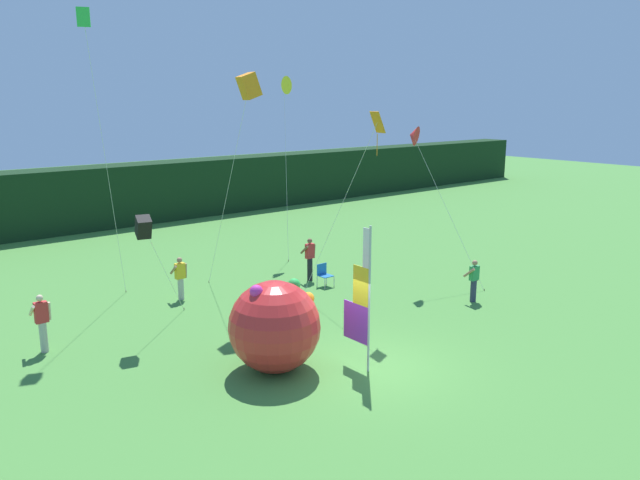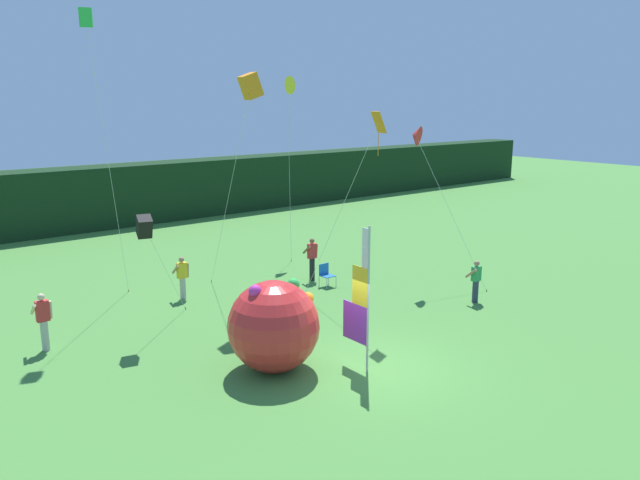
# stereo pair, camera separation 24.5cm
# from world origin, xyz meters

# --- Properties ---
(ground_plane) EXTENTS (120.00, 120.00, 0.00)m
(ground_plane) POSITION_xyz_m (0.00, 0.00, 0.00)
(ground_plane) COLOR #478438
(distant_treeline) EXTENTS (80.00, 2.40, 3.53)m
(distant_treeline) POSITION_xyz_m (0.00, 24.00, 1.76)
(distant_treeline) COLOR black
(distant_treeline) RESTS_ON ground
(banner_flag) EXTENTS (0.06, 1.03, 4.07)m
(banner_flag) POSITION_xyz_m (-0.28, 0.11, 1.95)
(banner_flag) COLOR #B7B7BC
(banner_flag) RESTS_ON ground
(person_near_banner) EXTENTS (0.55, 0.48, 1.77)m
(person_near_banner) POSITION_xyz_m (3.97, 7.65, 0.95)
(person_near_banner) COLOR black
(person_near_banner) RESTS_ON ground
(person_mid_field) EXTENTS (0.55, 0.48, 1.57)m
(person_mid_field) POSITION_xyz_m (6.90, 1.70, 0.83)
(person_mid_field) COLOR #2D334C
(person_mid_field) RESTS_ON ground
(person_far_left) EXTENTS (0.55, 0.48, 1.61)m
(person_far_left) POSITION_xyz_m (-1.27, 8.77, 0.86)
(person_far_left) COLOR #B7B2A3
(person_far_left) RESTS_ON ground
(person_far_right) EXTENTS (0.55, 0.48, 1.76)m
(person_far_right) POSITION_xyz_m (-6.68, 6.87, 0.94)
(person_far_right) COLOR #B7B2A3
(person_far_right) RESTS_ON ground
(inflatable_balloon) EXTENTS (2.55, 2.52, 2.55)m
(inflatable_balloon) POSITION_xyz_m (-2.17, 1.52, 1.27)
(inflatable_balloon) COLOR red
(inflatable_balloon) RESTS_ON ground
(folding_chair) EXTENTS (0.51, 0.51, 0.89)m
(folding_chair) POSITION_xyz_m (3.93, 6.70, 0.51)
(folding_chair) COLOR #BCBCC1
(folding_chair) RESTS_ON ground
(kite_orange_box_0) EXTENTS (0.84, 3.69, 8.17)m
(kite_orange_box_0) POSITION_xyz_m (0.57, 6.66, 7.68)
(kite_orange_box_0) COLOR brown
(kite_orange_box_0) RESTS_ON ground
(kite_green_box_1) EXTENTS (1.74, 2.16, 10.10)m
(kite_green_box_1) POSITION_xyz_m (-3.96, 9.07, 9.70)
(kite_green_box_1) COLOR brown
(kite_green_box_1) RESTS_ON ground
(kite_red_delta_2) EXTENTS (1.49, 3.38, 6.29)m
(kite_red_delta_2) POSITION_xyz_m (7.25, 5.19, 5.86)
(kite_red_delta_2) COLOR brown
(kite_red_delta_2) RESTS_ON ground
(kite_black_box_3) EXTENTS (2.32, 2.04, 3.90)m
(kite_black_box_3) POSITION_xyz_m (-3.78, 5.96, 3.51)
(kite_black_box_3) COLOR brown
(kite_black_box_3) RESTS_ON ground
(kite_orange_diamond_4) EXTENTS (0.93, 3.43, 6.90)m
(kite_orange_diamond_4) POSITION_xyz_m (3.00, 3.17, 6.10)
(kite_orange_diamond_4) COLOR brown
(kite_orange_diamond_4) RESTS_ON ground
(kite_yellow_delta_5) EXTENTS (1.57, 1.96, 8.32)m
(kite_yellow_delta_5) POSITION_xyz_m (6.23, 12.33, 7.88)
(kite_yellow_delta_5) COLOR brown
(kite_yellow_delta_5) RESTS_ON ground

